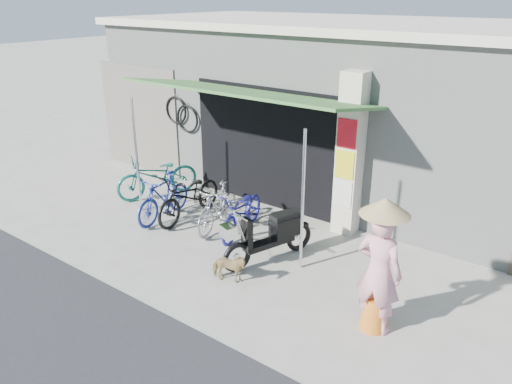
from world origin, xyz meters
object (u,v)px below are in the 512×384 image
Objects in this scene: bike_teal at (158,176)px; nun at (379,268)px; bike_black at (190,196)px; bike_blue at (164,197)px; street_dog at (229,268)px; bike_navy at (243,212)px; bike_silver at (218,207)px; moped at (271,235)px.

nun reaches higher than bike_teal.
nun reaches higher than bike_black.
bike_teal reaches higher than bike_blue.
bike_blue is 2.62× the size of street_dog.
bike_teal is at bearing 159.68° from bike_navy.
bike_silver is 0.86× the size of moped.
bike_black is at bearing 33.42° from bike_blue.
street_dog is 2.42m from nun.
bike_black reaches higher than street_dog.
bike_blue is at bearing -7.05° from nun.
bike_blue is (0.97, -0.75, -0.02)m from bike_teal.
nun is at bearing -27.84° from bike_silver.
bike_silver is 1.94m from street_dog.
bike_black is at bearing 165.87° from bike_silver.
bike_navy is 0.95× the size of moped.
bike_navy is (1.25, 0.10, -0.04)m from bike_black.
bike_blue is 2.74m from street_dog.
moped reaches higher than bike_navy.
bike_silver is at bearing -174.96° from moped.
nun is (2.18, -0.69, 0.47)m from moped.
bike_black is at bearing 36.95° from street_dog.
nun is (3.19, -1.20, 0.50)m from bike_navy.
bike_silver is at bearing -6.79° from bike_black.
bike_blue is 0.94× the size of bike_navy.
bike_silver is (1.15, 0.31, -0.01)m from bike_blue.
moped is (1.51, -0.38, 0.01)m from bike_silver.
nun is (4.83, -0.76, 0.47)m from bike_blue.
moped is (0.13, 0.97, 0.21)m from street_dog.
bike_teal is 2.16m from bike_silver.
bike_teal is 1.01× the size of bike_black.
moped is at bearing -15.68° from nun.
bike_black reaches higher than bike_silver.
bike_navy is (2.61, -0.30, -0.05)m from bike_teal.
bike_black reaches higher than bike_navy.
bike_navy is 2.79× the size of street_dog.
street_dog is (2.14, -1.38, -0.23)m from bike_black.
street_dog is at bearing -29.86° from bike_blue.
nun is at bearing 1.50° from moped.
bike_teal is 0.96× the size of nun.
bike_blue is 0.81× the size of nun.
bike_blue is 1.19m from bike_silver.
bike_teal is 1.06× the size of moped.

